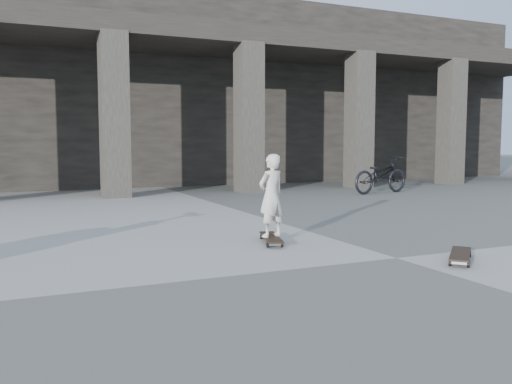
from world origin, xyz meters
name	(u,v)px	position (x,y,z in m)	size (l,w,h in m)	color
ground	(396,258)	(0.00, 0.00, 0.00)	(90.00, 90.00, 0.00)	#535350
colonnade	(140,93)	(0.00, 13.77, 3.03)	(28.00, 8.82, 6.00)	black
longboard	(271,238)	(-0.93, 1.46, 0.07)	(0.46, 0.91, 0.09)	black
skateboard_spare	(460,255)	(0.55, -0.44, 0.08)	(0.75, 0.72, 0.10)	black
child	(271,196)	(-0.93, 1.46, 0.64)	(0.41, 0.27, 1.11)	beige
bicycle	(381,175)	(4.81, 6.70, 0.49)	(0.64, 1.85, 0.97)	black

